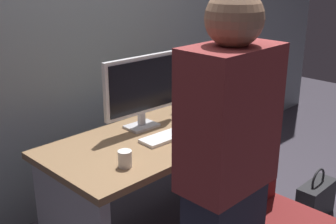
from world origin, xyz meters
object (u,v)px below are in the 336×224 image
(desk, at_px, (162,166))
(cup_near_keyboard, at_px, (125,159))
(handbag, at_px, (316,199))
(mouse, at_px, (205,120))
(keyboard, at_px, (173,135))
(book_stack, at_px, (189,104))
(monitor, at_px, (141,88))
(cell_phone, at_px, (229,121))
(person_at_desk, at_px, (226,187))

(desk, bearing_deg, cup_near_keyboard, -157.36)
(handbag, bearing_deg, mouse, 137.44)
(keyboard, height_order, cup_near_keyboard, cup_near_keyboard)
(keyboard, height_order, mouse, mouse)
(desk, distance_m, keyboard, 0.25)
(keyboard, relative_size, mouse, 4.30)
(cup_near_keyboard, xyz_separation_m, book_stack, (0.85, 0.33, 0.02))
(book_stack, bearing_deg, cup_near_keyboard, -159.02)
(desk, xyz_separation_m, mouse, (0.32, -0.07, 0.24))
(handbag, bearing_deg, cup_near_keyboard, 162.76)
(monitor, distance_m, mouse, 0.48)
(mouse, height_order, book_stack, book_stack)
(book_stack, height_order, handbag, book_stack)
(keyboard, xyz_separation_m, cup_near_keyboard, (-0.46, -0.11, 0.03))
(mouse, xyz_separation_m, handbag, (0.59, -0.55, -0.61))
(mouse, bearing_deg, cup_near_keyboard, -171.10)
(desk, xyz_separation_m, cell_phone, (0.46, -0.16, 0.23))
(cup_near_keyboard, bearing_deg, person_at_desk, -86.24)
(keyboard, relative_size, cup_near_keyboard, 4.91)
(keyboard, height_order, handbag, keyboard)
(mouse, bearing_deg, cell_phone, -36.02)
(cup_near_keyboard, height_order, book_stack, book_stack)
(monitor, xyz_separation_m, cup_near_keyboard, (-0.43, -0.35, -0.21))
(person_at_desk, xyz_separation_m, keyboard, (0.42, 0.72, -0.10))
(book_stack, relative_size, handbag, 0.57)
(book_stack, bearing_deg, mouse, -110.47)
(mouse, relative_size, handbag, 0.26)
(cup_near_keyboard, xyz_separation_m, handbag, (1.37, -0.42, -0.64))
(person_at_desk, height_order, handbag, person_at_desk)
(keyboard, xyz_separation_m, mouse, (0.31, 0.01, 0.01))
(desk, relative_size, person_at_desk, 0.90)
(desk, xyz_separation_m, keyboard, (0.01, -0.08, 0.23))
(desk, bearing_deg, handbag, -33.70)
(person_at_desk, xyz_separation_m, monitor, (0.39, 0.96, 0.15))
(keyboard, distance_m, cell_phone, 0.46)
(desk, xyz_separation_m, handbag, (0.92, -0.61, -0.37))
(keyboard, bearing_deg, monitor, 100.41)
(handbag, bearing_deg, desk, 146.30)
(monitor, height_order, cell_phone, monitor)
(monitor, bearing_deg, book_stack, -3.18)
(mouse, distance_m, handbag, 1.01)
(person_at_desk, height_order, mouse, person_at_desk)
(person_at_desk, relative_size, cup_near_keyboard, 18.70)
(monitor, bearing_deg, person_at_desk, -112.13)
(mouse, bearing_deg, monitor, 146.51)
(book_stack, bearing_deg, handbag, -55.38)
(cell_phone, xyz_separation_m, handbag, (0.46, -0.45, -0.60))
(mouse, height_order, handbag, mouse)
(book_stack, xyz_separation_m, handbag, (0.52, -0.75, -0.66))
(monitor, relative_size, cup_near_keyboard, 6.17)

